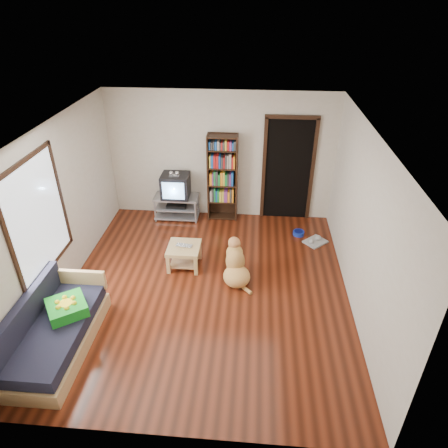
# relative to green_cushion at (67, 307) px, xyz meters

# --- Properties ---
(ground) EXTENTS (5.00, 5.00, 0.00)m
(ground) POSITION_rel_green_cushion_xyz_m (1.75, 1.15, -0.50)
(ground) COLOR #5F2210
(ground) RESTS_ON ground
(ceiling) EXTENTS (5.00, 5.00, 0.00)m
(ceiling) POSITION_rel_green_cushion_xyz_m (1.75, 1.15, 2.10)
(ceiling) COLOR white
(ceiling) RESTS_ON ground
(wall_back) EXTENTS (4.50, 0.00, 4.50)m
(wall_back) POSITION_rel_green_cushion_xyz_m (1.75, 3.65, 0.80)
(wall_back) COLOR beige
(wall_back) RESTS_ON ground
(wall_front) EXTENTS (4.50, 0.00, 4.50)m
(wall_front) POSITION_rel_green_cushion_xyz_m (1.75, -1.35, 0.80)
(wall_front) COLOR beige
(wall_front) RESTS_ON ground
(wall_left) EXTENTS (0.00, 5.00, 5.00)m
(wall_left) POSITION_rel_green_cushion_xyz_m (-0.50, 1.15, 0.80)
(wall_left) COLOR beige
(wall_left) RESTS_ON ground
(wall_right) EXTENTS (0.00, 5.00, 5.00)m
(wall_right) POSITION_rel_green_cushion_xyz_m (4.00, 1.15, 0.80)
(wall_right) COLOR beige
(wall_right) RESTS_ON ground
(green_cushion) EXTENTS (0.67, 0.67, 0.16)m
(green_cushion) POSITION_rel_green_cushion_xyz_m (0.00, 0.00, 0.00)
(green_cushion) COLOR green
(green_cushion) RESTS_ON sofa
(laptop) EXTENTS (0.30, 0.22, 0.02)m
(laptop) POSITION_rel_green_cushion_xyz_m (1.29, 1.70, -0.09)
(laptop) COLOR white
(laptop) RESTS_ON coffee_table
(dog_bowl) EXTENTS (0.22, 0.22, 0.08)m
(dog_bowl) POSITION_rel_green_cushion_xyz_m (3.35, 2.91, -0.46)
(dog_bowl) COLOR navy
(dog_bowl) RESTS_ON ground
(grey_rag) EXTENTS (0.51, 0.51, 0.03)m
(grey_rag) POSITION_rel_green_cushion_xyz_m (3.65, 2.66, -0.49)
(grey_rag) COLOR #A8A8A8
(grey_rag) RESTS_ON ground
(window) EXTENTS (0.03, 1.46, 1.70)m
(window) POSITION_rel_green_cushion_xyz_m (-0.48, 0.65, 1.00)
(window) COLOR white
(window) RESTS_ON wall_left
(doorway) EXTENTS (1.03, 0.05, 2.19)m
(doorway) POSITION_rel_green_cushion_xyz_m (3.10, 3.63, 0.62)
(doorway) COLOR black
(doorway) RESTS_ON wall_back
(tv_stand) EXTENTS (0.90, 0.45, 0.50)m
(tv_stand) POSITION_rel_green_cushion_xyz_m (0.85, 3.40, -0.23)
(tv_stand) COLOR #99999E
(tv_stand) RESTS_ON ground
(crt_tv) EXTENTS (0.55, 0.52, 0.58)m
(crt_tv) POSITION_rel_green_cushion_xyz_m (0.85, 3.42, 0.24)
(crt_tv) COLOR black
(crt_tv) RESTS_ON tv_stand
(bookshelf) EXTENTS (0.60, 0.30, 1.80)m
(bookshelf) POSITION_rel_green_cushion_xyz_m (1.80, 3.49, 0.50)
(bookshelf) COLOR black
(bookshelf) RESTS_ON ground
(sofa) EXTENTS (0.80, 1.80, 0.80)m
(sofa) POSITION_rel_green_cushion_xyz_m (-0.12, -0.23, -0.24)
(sofa) COLOR tan
(sofa) RESTS_ON ground
(coffee_table) EXTENTS (0.55, 0.55, 0.40)m
(coffee_table) POSITION_rel_green_cushion_xyz_m (1.29, 1.73, -0.22)
(coffee_table) COLOR tan
(coffee_table) RESTS_ON ground
(dog) EXTENTS (0.54, 0.81, 0.71)m
(dog) POSITION_rel_green_cushion_xyz_m (2.20, 1.45, -0.24)
(dog) COLOR #D9A753
(dog) RESTS_ON ground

